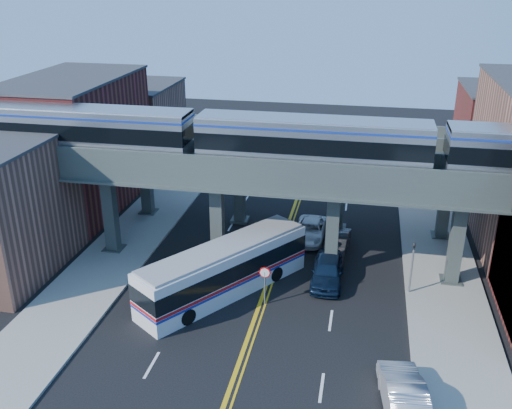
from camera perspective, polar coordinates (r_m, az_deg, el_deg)
ground at (r=33.79m, az=-0.59°, el=-12.55°), size 120.00×120.00×0.00m
sidewalk_west at (r=45.20m, az=-12.37°, el=-3.33°), size 5.00×70.00×0.16m
sidewalk_east at (r=42.19m, az=17.89°, el=-5.92°), size 5.00×70.00×0.16m
building_west_b at (r=51.30m, az=-17.51°, el=5.79°), size 8.00×14.00×11.00m
building_west_c at (r=62.96m, az=-11.87°, el=7.95°), size 8.00×10.00×8.00m
building_east_c at (r=59.37m, az=23.43°, el=6.17°), size 8.00×10.00×9.00m
elevated_viaduct_near at (r=37.79m, az=1.86°, el=2.50°), size 52.00×3.60×7.40m
elevated_viaduct_far at (r=44.35m, az=3.36°, el=5.56°), size 52.00×3.60×7.40m
transit_train at (r=36.63m, az=5.65°, el=6.28°), size 45.99×2.88×3.36m
stop_sign at (r=35.27m, az=0.89°, el=-7.51°), size 0.76×0.09×2.63m
traffic_signal at (r=37.38m, az=15.36°, el=-5.60°), size 0.15×0.18×4.10m
transit_bus at (r=36.63m, az=-3.19°, el=-6.56°), size 9.35×11.61×3.17m
car_lane_a at (r=38.36m, az=7.15°, el=-6.58°), size 2.04×5.05×1.72m
car_lane_b at (r=42.25m, az=8.04°, el=-3.91°), size 1.95×4.64×1.49m
car_lane_c at (r=44.18m, az=5.44°, el=-2.60°), size 2.53×5.15×1.41m
car_lane_d at (r=55.48m, az=8.55°, el=2.71°), size 2.93×5.68×1.57m
car_parked_curb at (r=29.04m, az=14.58°, el=-18.08°), size 2.57×5.53×1.76m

